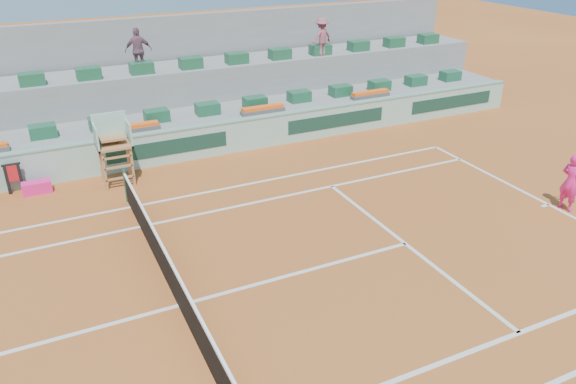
# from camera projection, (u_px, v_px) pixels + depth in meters

# --- Properties ---
(ground) EXTENTS (90.00, 90.00, 0.00)m
(ground) POSITION_uv_depth(u_px,v_px,m) (179.00, 306.00, 13.00)
(ground) COLOR #974A1D
(ground) RESTS_ON ground
(seating_tier_lower) EXTENTS (36.00, 4.00, 1.20)m
(seating_tier_lower) POSITION_uv_depth(u_px,v_px,m) (101.00, 137.00, 21.43)
(seating_tier_lower) COLOR gray
(seating_tier_lower) RESTS_ON ground
(seating_tier_upper) EXTENTS (36.00, 2.40, 2.60)m
(seating_tier_upper) POSITION_uv_depth(u_px,v_px,m) (92.00, 108.00, 22.42)
(seating_tier_upper) COLOR gray
(seating_tier_upper) RESTS_ON ground
(stadium_back_wall) EXTENTS (36.00, 0.40, 4.40)m
(stadium_back_wall) POSITION_uv_depth(u_px,v_px,m) (83.00, 76.00, 23.32)
(stadium_back_wall) COLOR gray
(stadium_back_wall) RESTS_ON ground
(player_bag) EXTENTS (0.90, 0.40, 0.40)m
(player_bag) POSITION_uv_depth(u_px,v_px,m) (37.00, 187.00, 18.29)
(player_bag) COLOR #F41F7F
(player_bag) RESTS_ON ground
(spectator_mid) EXTENTS (1.07, 0.56, 1.75)m
(spectator_mid) POSITION_uv_depth(u_px,v_px,m) (139.00, 50.00, 21.85)
(spectator_mid) COLOR #785061
(spectator_mid) RESTS_ON seating_tier_upper
(spectator_right) EXTENTS (1.17, 0.84, 1.63)m
(spectator_right) POSITION_uv_depth(u_px,v_px,m) (322.00, 37.00, 24.68)
(spectator_right) COLOR #924957
(spectator_right) RESTS_ON seating_tier_upper
(court_lines) EXTENTS (23.89, 11.09, 0.01)m
(court_lines) POSITION_uv_depth(u_px,v_px,m) (179.00, 305.00, 13.00)
(court_lines) COLOR silver
(court_lines) RESTS_ON ground
(tennis_net) EXTENTS (0.10, 11.97, 1.10)m
(tennis_net) POSITION_uv_depth(u_px,v_px,m) (177.00, 287.00, 12.77)
(tennis_net) COLOR black
(tennis_net) RESTS_ON ground
(advertising_hoarding) EXTENTS (36.00, 0.34, 1.26)m
(advertising_hoarding) POSITION_uv_depth(u_px,v_px,m) (112.00, 155.00, 19.63)
(advertising_hoarding) COLOR #95BBAB
(advertising_hoarding) RESTS_ON ground
(umpire_chair) EXTENTS (1.10, 0.90, 2.40)m
(umpire_chair) POSITION_uv_depth(u_px,v_px,m) (113.00, 140.00, 18.41)
(umpire_chair) COLOR #99663A
(umpire_chair) RESTS_ON ground
(seat_row_lower) EXTENTS (32.90, 0.60, 0.44)m
(seat_row_lower) POSITION_uv_depth(u_px,v_px,m) (102.00, 123.00, 20.34)
(seat_row_lower) COLOR #1B5233
(seat_row_lower) RESTS_ON seating_tier_lower
(seat_row_upper) EXTENTS (32.90, 0.60, 0.44)m
(seat_row_upper) POSITION_uv_depth(u_px,v_px,m) (89.00, 73.00, 21.27)
(seat_row_upper) COLOR #1B5233
(seat_row_upper) RESTS_ON seating_tier_upper
(flower_planters) EXTENTS (26.80, 0.36, 0.28)m
(flower_planters) POSITION_uv_depth(u_px,v_px,m) (61.00, 139.00, 19.14)
(flower_planters) COLOR #4F4F4F
(flower_planters) RESTS_ON seating_tier_lower
(towel_rack) EXTENTS (0.57, 0.09, 1.03)m
(towel_rack) POSITION_uv_depth(u_px,v_px,m) (13.00, 176.00, 18.12)
(towel_rack) COLOR black
(towel_rack) RESTS_ON ground
(tennis_player) EXTENTS (0.50, 0.91, 2.28)m
(tennis_player) POSITION_uv_depth(u_px,v_px,m) (571.00, 182.00, 16.97)
(tennis_player) COLOR #F41F7F
(tennis_player) RESTS_ON ground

